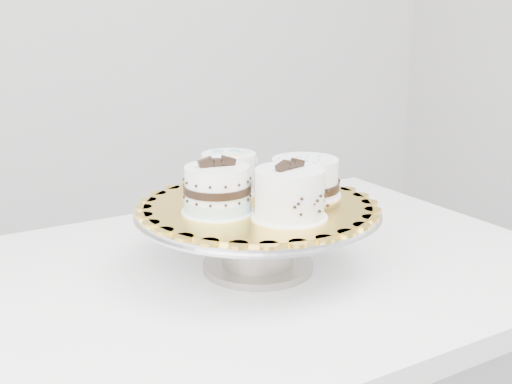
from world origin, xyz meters
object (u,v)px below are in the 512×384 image
cake_banded (217,191)px  table (235,319)px  cake_board (258,205)px  cake_swirl (290,195)px  cake_stand (258,227)px  cake_dots (229,172)px  cake_ribbon (305,178)px

cake_banded → table: bearing=42.4°
cake_board → table: bearing=151.6°
cake_board → cake_swirl: size_ratio=2.88×
cake_stand → cake_dots: 0.11m
cake_stand → cake_ribbon: 0.12m
cake_swirl → cake_ribbon: (0.09, 0.09, -0.01)m
cake_board → cake_banded: bearing=-175.8°
cake_stand → cake_dots: size_ratio=3.38×
cake_stand → cake_board: (-0.00, 0.00, 0.04)m
table → cake_banded: (-0.04, -0.02, 0.24)m
cake_board → cake_ribbon: size_ratio=2.84×
cake_board → cake_ribbon: bearing=1.7°
cake_banded → cake_dots: cake_banded is taller
cake_stand → cake_swirl: 0.11m
table → cake_banded: size_ratio=9.55×
cake_stand → cake_ribbon: (0.09, 0.00, 0.07)m
table → cake_stand: 0.17m
cake_stand → cake_banded: cake_banded is taller
cake_board → cake_banded: (-0.08, -0.01, 0.04)m
table → cake_stand: (0.03, -0.02, 0.16)m
table → cake_swirl: size_ratio=8.84×
table → cake_swirl: cake_swirl is taller
table → cake_dots: cake_dots is taller
cake_dots → cake_banded: bearing=-146.3°
cake_swirl → cake_stand: bearing=78.1°
cake_board → cake_banded: 0.08m
cake_swirl → cake_banded: bearing=120.0°
table → cake_ribbon: 0.27m
cake_swirl → cake_banded: 0.11m
cake_swirl → cake_ribbon: bearing=29.6°
table → cake_ribbon: size_ratio=8.73×
cake_stand → cake_board: cake_board is taller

